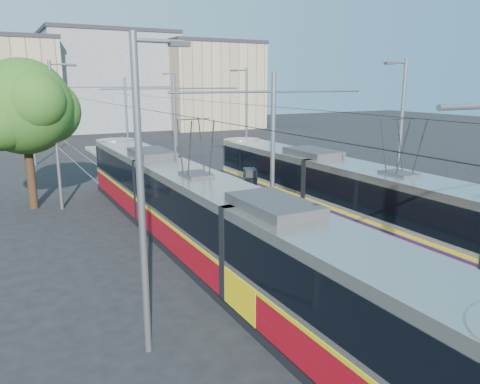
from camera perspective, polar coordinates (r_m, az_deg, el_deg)
ground at (r=15.39m, az=20.21°, el=-14.18°), size 160.00×160.00×0.00m
platform at (r=28.72m, az=-5.65°, el=-0.39°), size 4.00×50.00×0.30m
tactile_strip_left at (r=28.18m, az=-8.38°, el=-0.41°), size 0.70×50.00×0.01m
tactile_strip_right at (r=29.25m, az=-3.03°, el=0.22°), size 0.70×50.00×0.01m
rails at (r=28.75m, az=-5.64°, el=-0.65°), size 8.71×70.00×0.03m
tram_left at (r=18.82m, az=-5.24°, el=-2.76°), size 2.43×28.60×5.50m
tram_right at (r=19.93m, az=18.54°, el=-2.05°), size 2.43×28.55×5.50m
catenary at (r=25.42m, az=-3.40°, el=7.89°), size 9.20×70.00×7.00m
street_lamps at (r=31.78m, az=-8.60°, el=8.21°), size 15.18×38.22×8.00m
shelter at (r=24.42m, az=1.22°, el=0.41°), size 0.93×1.15×2.22m
tree at (r=28.06m, az=-24.19°, el=9.31°), size 5.62×5.19×8.16m
building_centre at (r=74.71m, az=-15.61°, el=12.92°), size 18.36×14.28×14.21m
building_right at (r=73.50m, az=-3.53°, el=12.87°), size 14.28×10.20×12.92m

